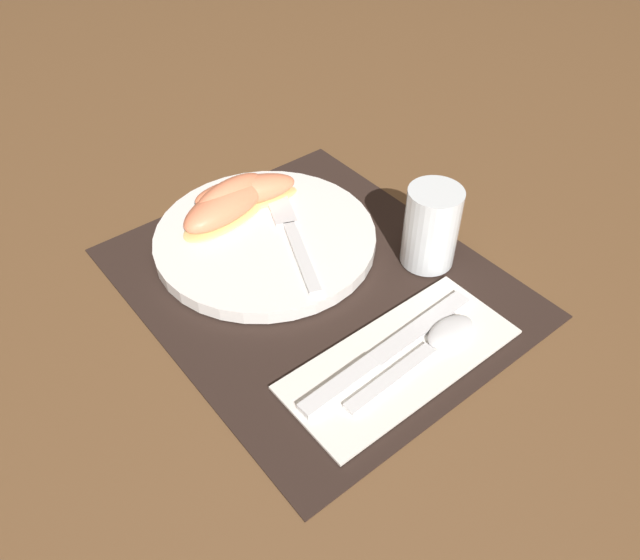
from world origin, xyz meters
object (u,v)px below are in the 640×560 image
Objects in this scene: knife at (386,353)px; citrus_wedge_1 at (231,198)px; juice_glass at (430,231)px; fork at (288,229)px; plate at (265,238)px; spoon at (435,343)px; citrus_wedge_2 at (226,206)px; citrus_wedge_0 at (246,193)px.

knife is 2.02× the size of citrus_wedge_1.
fork is at bearing -140.49° from juice_glass.
citrus_wedge_1 is at bearing -175.04° from plate.
citrus_wedge_2 reaches higher than spoon.
citrus_wedge_1 reaches higher than citrus_wedge_0.
knife is 1.60× the size of citrus_wedge_2.
citrus_wedge_1 is (-0.20, -0.13, -0.01)m from juice_glass.
fork is (-0.23, -0.01, 0.01)m from spoon.
plate is at bearing 16.73° from citrus_wedge_2.
knife is at bearing -2.06° from plate.
spoon is 0.23m from fork.
knife is 0.28m from citrus_wedge_1.
citrus_wedge_1 reaches higher than fork.
spoon is (0.24, 0.04, -0.00)m from plate.
citrus_wedge_0 is at bearing 93.23° from citrus_wedge_1.
citrus_wedge_0 reaches higher than spoon.
citrus_wedge_1 is 0.01m from citrus_wedge_2.
juice_glass is 0.51× the size of fork.
plate is 2.33× the size of citrus_wedge_1.
citrus_wedge_2 is (-0.27, -0.01, 0.03)m from knife.
citrus_wedge_0 is at bearing 104.21° from citrus_wedge_2.
plate is at bearing -117.81° from fork.
citrus_wedge_1 is (-0.30, -0.04, 0.03)m from spoon.
juice_glass reaches higher than fork.
knife is 1.20× the size of fork.
citrus_wedge_0 reaches higher than plate.
juice_glass is 0.69× the size of citrus_wedge_0.
fork is at bearing 31.28° from citrus_wedge_2.
fork is 0.08m from citrus_wedge_0.
juice_glass reaches higher than citrus_wedge_2.
citrus_wedge_2 is at bearing -178.15° from knife.
knife is 0.05m from spoon.
citrus_wedge_0 is 0.02m from citrus_wedge_1.
spoon is 1.21× the size of citrus_wedge_2.
juice_glass is 0.42× the size of knife.
citrus_wedge_1 is (-0.06, -0.01, 0.03)m from plate.
juice_glass is 0.14m from spoon.
fork is (0.01, 0.02, 0.01)m from plate.
plate is 2.74× the size of juice_glass.
juice_glass is 0.67× the size of citrus_wedge_2.
citrus_wedge_2 is (-0.29, -0.05, 0.02)m from spoon.
citrus_wedge_2 is (0.01, -0.01, -0.00)m from citrus_wedge_1.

